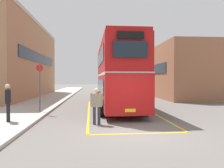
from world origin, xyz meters
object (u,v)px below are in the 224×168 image
(double_decker_bus, at_px, (117,74))
(pedestrian_waiting_near, at_px, (8,100))
(pedestrian_boarding, at_px, (97,103))
(bus_stop_sign, at_px, (40,84))
(single_deck_bus, at_px, (118,82))

(double_decker_bus, height_order, pedestrian_waiting_near, double_decker_bus)
(pedestrian_boarding, xyz_separation_m, bus_stop_sign, (-3.47, 3.48, 0.87))
(double_decker_bus, xyz_separation_m, pedestrian_boarding, (-1.53, -5.36, -1.51))
(pedestrian_boarding, bearing_deg, double_decker_bus, 74.03)
(single_deck_bus, bearing_deg, pedestrian_waiting_near, -107.13)
(single_deck_bus, distance_m, bus_stop_sign, 23.75)
(double_decker_bus, height_order, pedestrian_boarding, double_decker_bus)
(single_deck_bus, distance_m, pedestrian_waiting_near, 26.95)
(single_deck_bus, height_order, bus_stop_sign, bus_stop_sign)
(bus_stop_sign, bearing_deg, pedestrian_boarding, -45.08)
(pedestrian_boarding, bearing_deg, single_deck_bus, 81.80)
(bus_stop_sign, bearing_deg, pedestrian_waiting_near, -102.70)
(single_deck_bus, xyz_separation_m, bus_stop_sign, (-7.23, -22.62, 0.24))
(pedestrian_boarding, xyz_separation_m, pedestrian_waiting_near, (-4.18, 0.35, 0.17))
(single_deck_bus, height_order, pedestrian_boarding, single_deck_bus)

